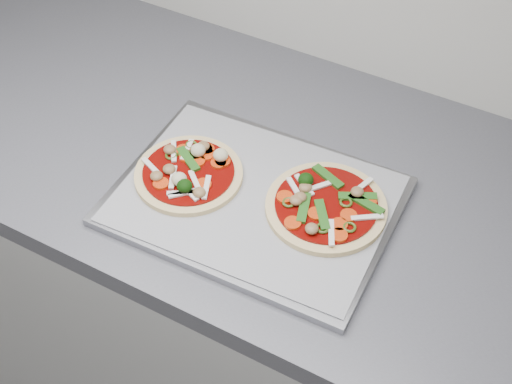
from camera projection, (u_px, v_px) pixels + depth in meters
The scene contains 6 objects.
base_cabinet at pixel (395, 384), 1.40m from camera, with size 3.60×0.60×0.86m, color silver.
countertop at pixel (438, 240), 1.07m from camera, with size 3.60×0.60×0.04m, color #5C5C63.
baking_tray at pixel (255, 201), 1.09m from camera, with size 0.42×0.31×0.01m, color gray.
parchment at pixel (255, 198), 1.08m from camera, with size 0.40×0.29×0.00m, color #99999E.
pizza_left at pixel (189, 172), 1.11m from camera, with size 0.22×0.22×0.03m.
pizza_right at pixel (325, 205), 1.06m from camera, with size 0.24×0.24×0.03m.
Camera 1 is at (0.08, 0.58, 1.72)m, focal length 50.00 mm.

